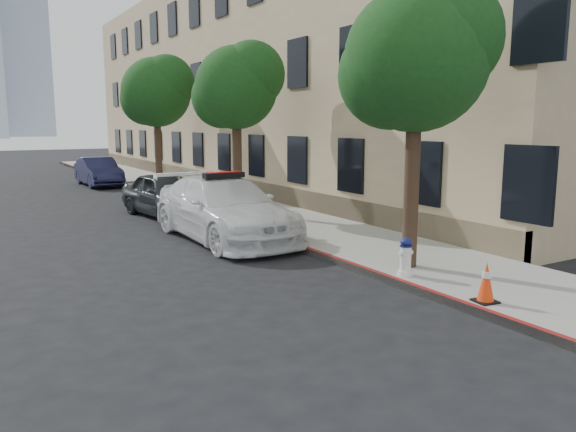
{
  "coord_description": "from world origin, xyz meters",
  "views": [
    {
      "loc": [
        -4.94,
        -10.31,
        3.04
      ],
      "look_at": [
        1.36,
        0.24,
        1.0
      ],
      "focal_mm": 35.0,
      "sensor_mm": 36.0,
      "label": 1
    }
  ],
  "objects_px": {
    "parked_car_mid": "(167,195)",
    "fire_hydrant": "(406,257)",
    "police_car": "(224,208)",
    "traffic_cone": "(486,282)",
    "parked_car_far": "(99,172)"
  },
  "relations": [
    {
      "from": "parked_car_far",
      "to": "traffic_cone",
      "type": "distance_m",
      "value": 22.38
    },
    {
      "from": "parked_car_mid",
      "to": "traffic_cone",
      "type": "xyz_separation_m",
      "value": [
        1.37,
        -11.75,
        -0.24
      ]
    },
    {
      "from": "parked_car_mid",
      "to": "fire_hydrant",
      "type": "relative_size",
      "value": 5.79
    },
    {
      "from": "police_car",
      "to": "fire_hydrant",
      "type": "height_order",
      "value": "police_car"
    },
    {
      "from": "parked_car_mid",
      "to": "police_car",
      "type": "bearing_deg",
      "value": -94.98
    },
    {
      "from": "fire_hydrant",
      "to": "traffic_cone",
      "type": "distance_m",
      "value": 1.9
    },
    {
      "from": "police_car",
      "to": "parked_car_far",
      "type": "relative_size",
      "value": 1.35
    },
    {
      "from": "fire_hydrant",
      "to": "parked_car_far",
      "type": "bearing_deg",
      "value": 98.06
    },
    {
      "from": "police_car",
      "to": "traffic_cone",
      "type": "bearing_deg",
      "value": -81.46
    },
    {
      "from": "police_car",
      "to": "fire_hydrant",
      "type": "bearing_deg",
      "value": -78.31
    },
    {
      "from": "police_car",
      "to": "parked_car_mid",
      "type": "bearing_deg",
      "value": 90.65
    },
    {
      "from": "parked_car_mid",
      "to": "parked_car_far",
      "type": "distance_m",
      "value": 10.6
    },
    {
      "from": "parked_car_far",
      "to": "traffic_cone",
      "type": "bearing_deg",
      "value": -88.41
    },
    {
      "from": "fire_hydrant",
      "to": "traffic_cone",
      "type": "relative_size",
      "value": 1.1
    },
    {
      "from": "parked_car_far",
      "to": "parked_car_mid",
      "type": "bearing_deg",
      "value": -92.37
    }
  ]
}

